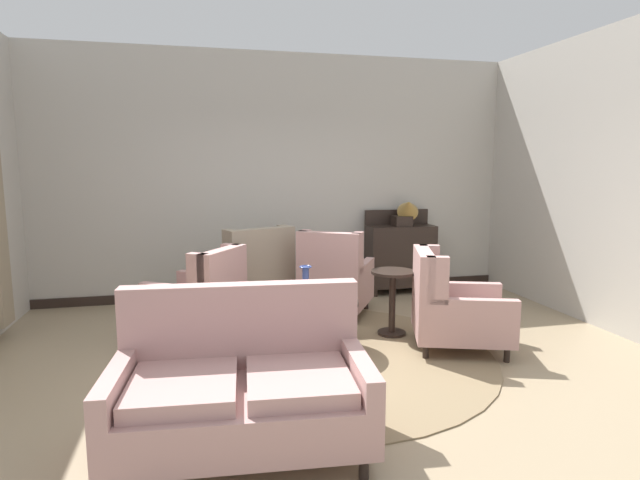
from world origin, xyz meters
The scene contains 15 objects.
ground centered at (0.00, 0.00, 0.00)m, with size 9.06×9.06×0.00m, color #9E896B.
wall_back centered at (0.00, 2.76, 1.63)m, with size 6.63×0.08×3.27m, color #BCB7AD.
wall_right centered at (3.24, 0.83, 1.63)m, with size 0.08×3.87×3.27m, color #BCB7AD.
baseboard_back centered at (0.00, 2.71, 0.06)m, with size 6.47×0.03×0.12m, color black.
area_rug centered at (0.00, 0.30, 0.01)m, with size 3.22×3.22×0.01m, color #847051.
coffee_table centered at (-0.09, 0.47, 0.42)m, with size 0.94×0.94×0.51m.
porcelain_vase centered at (-0.12, 0.52, 0.64)m, with size 0.16×0.16×0.33m.
settee centered at (-0.87, -1.13, 0.41)m, with size 1.65×1.01×1.01m.
armchair_beside_settee centered at (1.28, 0.22, 0.41)m, with size 1.10×1.02×0.98m.
armchair_near_window centered at (0.45, 1.54, 0.44)m, with size 1.07×1.11×1.05m.
armchair_near_sideboard centered at (-1.10, 1.11, 0.42)m, with size 1.10×1.07×0.96m.
armchair_far_left centered at (-0.49, 1.89, 0.45)m, with size 1.07×1.06×1.07m.
side_table centered at (0.86, 0.74, 0.42)m, with size 0.46×0.46×0.70m.
sideboard centered at (1.65, 2.47, 0.54)m, with size 0.94×0.39×1.16m.
gramophone centered at (1.69, 2.38, 1.17)m, with size 0.40×0.46×0.47m.
Camera 1 is at (-1.10, -4.22, 1.80)m, focal length 28.90 mm.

